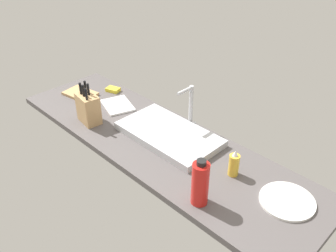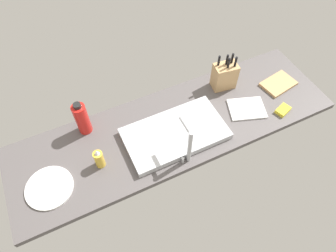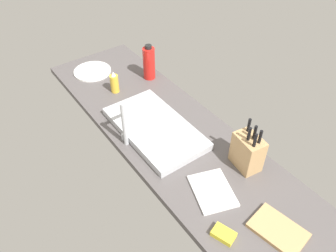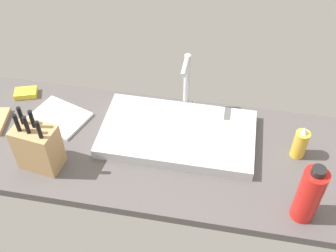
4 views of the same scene
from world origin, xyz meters
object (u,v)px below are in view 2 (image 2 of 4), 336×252
soap_bottle (99,159)px  dish_sponge (283,110)px  water_bottle (82,119)px  dish_towel (247,109)px  cutting_board (278,84)px  sink_basin (175,134)px  knife_block (224,76)px  dinner_plate (49,188)px  faucet (189,143)px

soap_bottle → dish_sponge: bearing=173.3°
water_bottle → dish_towel: bearing=163.3°
cutting_board → dish_sponge: dish_sponge is taller
dish_sponge → sink_basin: bearing=-10.6°
knife_block → water_bottle: 90.09cm
soap_bottle → water_bottle: size_ratio=0.61×
cutting_board → soap_bottle: (122.40, 5.85, 5.23)cm
cutting_board → water_bottle: 124.95cm
dinner_plate → dish_towel: same height
soap_bottle → dinner_plate: soap_bottle is taller
soap_bottle → dish_sponge: 111.98cm
faucet → dish_towel: bearing=-163.6°
cutting_board → dinner_plate: 150.80cm
cutting_board → soap_bottle: size_ratio=1.51×
sink_basin → faucet: bearing=87.7°
cutting_board → dish_towel: cutting_board is taller
knife_block → cutting_board: bearing=163.6°
faucet → knife_block: faucet is taller
cutting_board → water_bottle: bearing=-9.1°
soap_bottle → water_bottle: 26.06cm
dish_towel → knife_block: bearing=-82.7°
knife_block → water_bottle: knife_block is taller
faucet → cutting_board: bearing=-164.1°
sink_basin → dish_sponge: size_ratio=6.40×
dinner_plate → soap_bottle: bearing=-176.5°
soap_bottle → dish_sponge: size_ratio=1.56×
cutting_board → dinner_plate: cutting_board is taller
dish_sponge → soap_bottle: bearing=-6.7°
sink_basin → soap_bottle: 44.45cm
soap_bottle → dish_towel: bearing=178.6°
dinner_plate → dish_sponge: bearing=175.3°
water_bottle → faucet: bearing=136.3°
sink_basin → soap_bottle: size_ratio=4.09×
sink_basin → dish_towel: 48.14cm
dinner_plate → cutting_board: bearing=-177.1°
knife_block → cutting_board: (-33.03, 15.06, -8.16)cm
dish_sponge → dish_towel: bearing=-30.1°
cutting_board → dinner_plate: (150.61, 7.55, -0.30)cm
cutting_board → water_bottle: (122.98, -19.79, 9.88)cm
dinner_plate → dish_sponge: dish_sponge is taller
sink_basin → water_bottle: bearing=-30.3°
dish_towel → dish_sponge: size_ratio=2.39×
sink_basin → dish_towel: bearing=178.0°
faucet → dinner_plate: bearing=-11.7°
faucet → water_bottle: (44.21, -42.23, -4.22)cm
soap_bottle → dinner_plate: (28.22, 1.71, -5.53)cm
knife_block → water_bottle: (89.95, -4.73, 1.72)cm
sink_basin → water_bottle: 52.69cm
faucet → soap_bottle: (43.63, -16.59, -8.87)cm
knife_block → soap_bottle: bearing=21.3°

